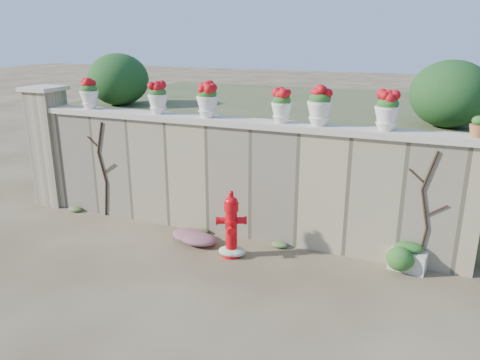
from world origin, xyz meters
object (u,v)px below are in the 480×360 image
at_px(planter_box, 408,257).
at_px(terracotta_pot, 478,128).
at_px(fire_hydrant, 231,224).
at_px(urn_pot_0, 89,94).

relative_size(planter_box, terracotta_pot, 2.00).
bearing_deg(terracotta_pot, fire_hydrant, -165.30).
relative_size(fire_hydrant, urn_pot_0, 2.00).
xyz_separation_m(urn_pot_0, terracotta_pot, (6.80, 0.00, -0.14)).
height_order(fire_hydrant, urn_pot_0, urn_pot_0).
xyz_separation_m(planter_box, terracotta_pot, (0.72, 0.28, 2.03)).
xyz_separation_m(fire_hydrant, urn_pot_0, (-3.37, 0.90, 1.81)).
xyz_separation_m(fire_hydrant, terracotta_pot, (3.42, 0.90, 1.67)).
bearing_deg(urn_pot_0, planter_box, -2.64).
bearing_deg(fire_hydrant, planter_box, -11.48).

